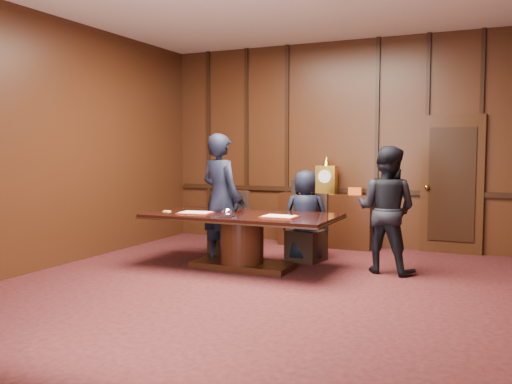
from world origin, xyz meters
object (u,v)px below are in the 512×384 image
(conference_table, at_px, (242,232))
(witness_right, at_px, (386,210))
(signatory_right, at_px, (305,216))
(witness_left, at_px, (221,199))
(sideboard, at_px, (326,218))
(signatory_left, at_px, (227,212))

(conference_table, xyz_separation_m, witness_right, (1.88, 0.55, 0.34))
(signatory_right, height_order, witness_right, witness_right)
(conference_table, height_order, witness_left, witness_left)
(witness_left, xyz_separation_m, witness_right, (2.31, 0.36, -0.09))
(witness_left, distance_m, witness_right, 2.34)
(sideboard, height_order, conference_table, sideboard)
(signatory_right, relative_size, witness_left, 0.72)
(signatory_left, bearing_deg, signatory_right, -177.19)
(sideboard, distance_m, signatory_left, 1.83)
(signatory_left, xyz_separation_m, signatory_right, (1.30, 0.00, 0.01))
(conference_table, bearing_deg, witness_right, 16.37)
(sideboard, bearing_deg, signatory_right, -86.03)
(signatory_left, distance_m, witness_left, 0.70)
(sideboard, distance_m, witness_left, 2.25)
(signatory_right, bearing_deg, witness_right, 150.04)
(signatory_left, distance_m, signatory_right, 1.30)
(conference_table, xyz_separation_m, signatory_right, (0.65, 0.80, 0.17))
(sideboard, xyz_separation_m, witness_left, (-0.99, -1.97, 0.45))
(signatory_left, height_order, witness_left, witness_left)
(signatory_left, bearing_deg, witness_right, 177.18)
(signatory_left, distance_m, witness_right, 2.54)
(signatory_left, relative_size, signatory_right, 0.99)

